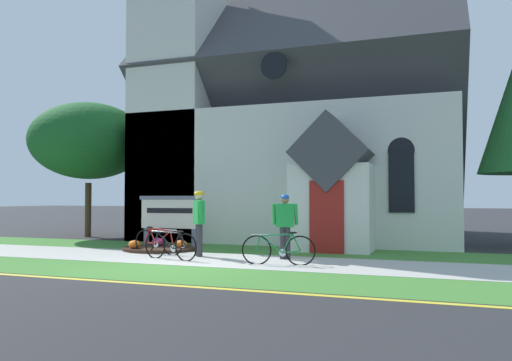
{
  "coord_description": "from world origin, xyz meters",
  "views": [
    {
      "loc": [
        5.74,
        -10.2,
        1.6
      ],
      "look_at": [
        0.69,
        3.9,
        2.12
      ],
      "focal_mm": 35.19,
      "sensor_mm": 36.0,
      "label": 1
    }
  ],
  "objects_px": {
    "bicycle_black": "(158,241)",
    "cyclist_in_white_jersey": "(285,221)",
    "bicycle_white": "(170,245)",
    "bicycle_green": "(279,249)",
    "cyclist_in_red_jersey": "(199,217)",
    "yard_deciduous_tree": "(89,141)",
    "church_sign": "(170,214)"
  },
  "relations": [
    {
      "from": "bicycle_green",
      "to": "cyclist_in_white_jersey",
      "type": "distance_m",
      "value": 1.27
    },
    {
      "from": "cyclist_in_white_jersey",
      "to": "bicycle_white",
      "type": "bearing_deg",
      "value": -159.63
    },
    {
      "from": "bicycle_black",
      "to": "cyclist_in_white_jersey",
      "type": "relative_size",
      "value": 1.0
    },
    {
      "from": "bicycle_black",
      "to": "cyclist_in_white_jersey",
      "type": "height_order",
      "value": "cyclist_in_white_jersey"
    },
    {
      "from": "cyclist_in_red_jersey",
      "to": "yard_deciduous_tree",
      "type": "height_order",
      "value": "yard_deciduous_tree"
    },
    {
      "from": "cyclist_in_white_jersey",
      "to": "yard_deciduous_tree",
      "type": "relative_size",
      "value": 0.31
    },
    {
      "from": "bicycle_white",
      "to": "cyclist_in_white_jersey",
      "type": "relative_size",
      "value": 1.04
    },
    {
      "from": "bicycle_white",
      "to": "cyclist_in_red_jersey",
      "type": "relative_size",
      "value": 0.98
    },
    {
      "from": "bicycle_green",
      "to": "yard_deciduous_tree",
      "type": "height_order",
      "value": "yard_deciduous_tree"
    },
    {
      "from": "bicycle_black",
      "to": "cyclist_in_red_jersey",
      "type": "relative_size",
      "value": 0.95
    },
    {
      "from": "bicycle_green",
      "to": "cyclist_in_white_jersey",
      "type": "relative_size",
      "value": 1.03
    },
    {
      "from": "bicycle_black",
      "to": "cyclist_in_red_jersey",
      "type": "bearing_deg",
      "value": -4.84
    },
    {
      "from": "bicycle_green",
      "to": "cyclist_in_white_jersey",
      "type": "xyz_separation_m",
      "value": [
        -0.16,
        1.09,
        0.62
      ]
    },
    {
      "from": "bicycle_green",
      "to": "bicycle_black",
      "type": "height_order",
      "value": "bicycle_green"
    },
    {
      "from": "bicycle_green",
      "to": "cyclist_in_red_jersey",
      "type": "distance_m",
      "value": 2.78
    },
    {
      "from": "bicycle_white",
      "to": "bicycle_green",
      "type": "distance_m",
      "value": 2.96
    },
    {
      "from": "bicycle_white",
      "to": "bicycle_black",
      "type": "distance_m",
      "value": 1.31
    },
    {
      "from": "bicycle_green",
      "to": "yard_deciduous_tree",
      "type": "bearing_deg",
      "value": 150.45
    },
    {
      "from": "church_sign",
      "to": "bicycle_green",
      "type": "bearing_deg",
      "value": -30.47
    },
    {
      "from": "cyclist_in_red_jersey",
      "to": "bicycle_white",
      "type": "bearing_deg",
      "value": -116.63
    },
    {
      "from": "bicycle_white",
      "to": "bicycle_black",
      "type": "height_order",
      "value": "bicycle_black"
    },
    {
      "from": "bicycle_green",
      "to": "bicycle_white",
      "type": "bearing_deg",
      "value": 178.9
    },
    {
      "from": "church_sign",
      "to": "cyclist_in_red_jersey",
      "type": "relative_size",
      "value": 1.18
    },
    {
      "from": "yard_deciduous_tree",
      "to": "bicycle_green",
      "type": "bearing_deg",
      "value": -29.55
    },
    {
      "from": "bicycle_green",
      "to": "yard_deciduous_tree",
      "type": "relative_size",
      "value": 0.32
    },
    {
      "from": "bicycle_white",
      "to": "cyclist_in_white_jersey",
      "type": "distance_m",
      "value": 3.04
    },
    {
      "from": "bicycle_black",
      "to": "cyclist_in_white_jersey",
      "type": "xyz_separation_m",
      "value": [
        3.71,
        0.1,
        0.63
      ]
    },
    {
      "from": "bicycle_black",
      "to": "bicycle_white",
      "type": "bearing_deg",
      "value": -45.66
    },
    {
      "from": "church_sign",
      "to": "yard_deciduous_tree",
      "type": "bearing_deg",
      "value": 151.18
    },
    {
      "from": "bicycle_green",
      "to": "cyclist_in_red_jersey",
      "type": "relative_size",
      "value": 0.98
    },
    {
      "from": "cyclist_in_red_jersey",
      "to": "cyclist_in_white_jersey",
      "type": "height_order",
      "value": "cyclist_in_red_jersey"
    },
    {
      "from": "bicycle_green",
      "to": "church_sign",
      "type": "bearing_deg",
      "value": 149.53
    }
  ]
}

